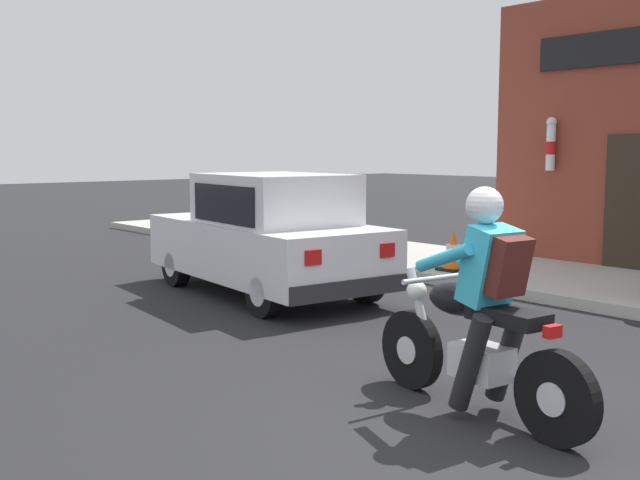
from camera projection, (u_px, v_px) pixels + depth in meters
name	position (u px, v px, depth m)	size (l,w,h in m)	color
ground_plane	(482.00, 431.00, 4.99)	(80.00, 80.00, 0.00)	black
sidewalk_curb	(538.00, 277.00, 10.65)	(2.60, 22.00, 0.14)	#ADAAA3
motorcycle_with_rider	(480.00, 321.00, 5.24)	(0.63, 2.02, 1.62)	black
car_hatchback	(267.00, 236.00, 9.64)	(2.02, 3.93, 1.57)	black
traffic_cone	(453.00, 250.00, 10.76)	(0.36, 0.36, 0.60)	black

